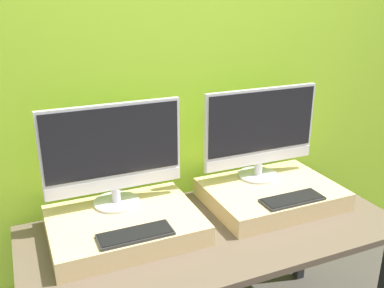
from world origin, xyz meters
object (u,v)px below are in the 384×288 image
Objects in this scene: monitor_left at (113,153)px; keyboard_left at (135,234)px; monitor_right at (261,131)px; keyboard_right at (292,199)px.

monitor_left reaches higher than keyboard_left.
monitor_left is 1.00× the size of monitor_right.
keyboard_right is (0.74, -0.29, -0.24)m from monitor_left.
keyboard_left is 1.00× the size of keyboard_right.
monitor_right reaches higher than keyboard_right.
monitor_left is at bearing 180.00° from monitor_right.
keyboard_left is at bearing -90.00° from monitor_left.
monitor_left and monitor_right have the same top height.
keyboard_left is 0.83m from monitor_right.
keyboard_left is (0.00, -0.29, -0.24)m from monitor_left.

